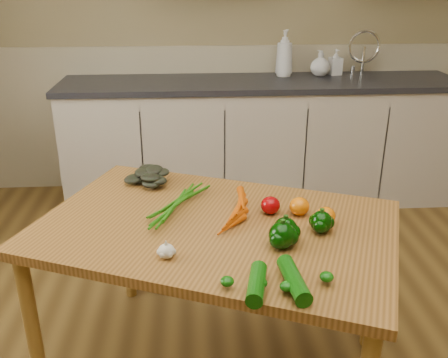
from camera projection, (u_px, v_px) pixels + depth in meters
name	position (u px, v px, depth m)	size (l,w,h in m)	color
room	(288.00, 102.00, 1.53)	(4.04, 5.04, 2.64)	brown
counter_run	(261.00, 139.00, 3.71)	(2.84, 0.64, 1.14)	#B0A393
table	(215.00, 242.00, 1.95)	(1.57, 1.30, 0.72)	#925F2A
soap_bottle_a	(284.00, 53.00, 3.60)	(0.13, 0.13, 0.33)	silver
soap_bottle_b	(336.00, 62.00, 3.68)	(0.08, 0.09, 0.19)	silver
soap_bottle_c	(320.00, 63.00, 3.64)	(0.14, 0.14, 0.18)	silver
carrot_bunch	(218.00, 208.00, 1.96)	(0.25, 0.19, 0.07)	#CF5004
leafy_greens	(146.00, 174.00, 2.26)	(0.19, 0.17, 0.10)	black
garlic_bulb	(166.00, 251.00, 1.68)	(0.06, 0.06, 0.05)	silver
pepper_a	(285.00, 230.00, 1.78)	(0.09, 0.09, 0.09)	black
pepper_b	(321.00, 222.00, 1.84)	(0.08, 0.08, 0.08)	black
pepper_c	(282.00, 235.00, 1.74)	(0.10, 0.10, 0.10)	black
tomato_a	(270.00, 205.00, 1.99)	(0.08, 0.08, 0.07)	#8E0205
tomato_b	(299.00, 206.00, 1.97)	(0.08, 0.08, 0.07)	#DB6505
tomato_c	(326.00, 216.00, 1.90)	(0.07, 0.07, 0.07)	#DB6505
zucchini_a	(294.00, 280.00, 1.52)	(0.06, 0.06, 0.21)	#0A4607
zucchini_b	(257.00, 284.00, 1.50)	(0.05, 0.05, 0.18)	#0A4607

